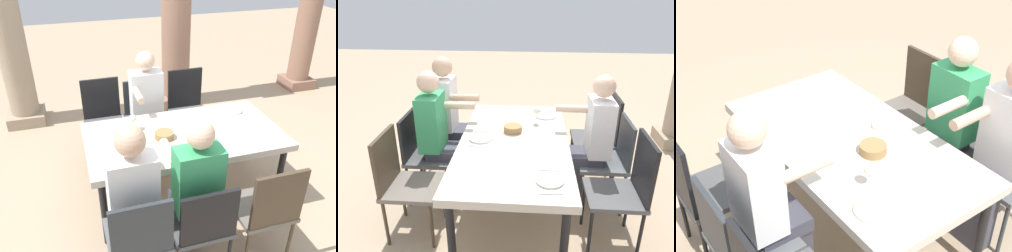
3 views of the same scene
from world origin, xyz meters
The scene contains 22 objects.
ground_plane centered at (0.00, 0.00, 0.00)m, with size 16.00×16.00×0.00m, color tan.
dining_table centered at (0.00, 0.00, 0.67)m, with size 1.81×0.95×0.73m.
chair_west_north centered at (-0.64, 0.90, 0.55)m, with size 0.44×0.44×0.95m.
chair_west_south centered at (-0.64, -0.90, 0.52)m, with size 0.44×0.44×0.91m.
chair_mid_north centered at (-0.17, 0.89, 0.52)m, with size 0.44×0.44×0.89m.
chair_mid_south centered at (-0.17, -0.89, 0.51)m, with size 0.44×0.44×0.88m.
chair_east_north centered at (0.36, 0.90, 0.54)m, with size 0.44×0.44×0.96m.
chair_east_south centered at (0.36, -0.90, 0.53)m, with size 0.44×0.44×0.93m.
diner_woman_green centered at (-0.17, -0.72, 0.70)m, with size 0.35×0.49×1.30m.
diner_man_white centered at (-0.64, -0.71, 0.71)m, with size 0.35×0.49×1.33m.
diner_guest_third centered at (-0.17, 0.70, 0.69)m, with size 0.35×0.49×1.30m.
plate_0 centered at (-0.60, 0.30, 0.74)m, with size 0.22×0.22×0.02m.
wine_glass_0 centered at (-0.44, 0.20, 0.85)m, with size 0.07×0.07×0.16m.
fork_0 centered at (-0.75, 0.30, 0.74)m, with size 0.02×0.17×0.01m, color silver.
spoon_0 centered at (-0.45, 0.30, 0.74)m, with size 0.02×0.17×0.01m, color silver.
plate_1 centered at (-0.01, -0.29, 0.74)m, with size 0.22×0.22×0.02m.
fork_1 centered at (-0.16, -0.29, 0.74)m, with size 0.02×0.17×0.01m, color silver.
spoon_1 centered at (0.14, -0.29, 0.74)m, with size 0.02×0.17×0.01m, color silver.
plate_2 centered at (0.63, 0.28, 0.74)m, with size 0.20×0.20×0.02m.
fork_2 centered at (0.48, 0.28, 0.74)m, with size 0.02×0.17×0.01m, color silver.
spoon_2 centered at (0.78, 0.28, 0.74)m, with size 0.02×0.17×0.01m, color silver.
bread_basket centered at (-0.20, -0.02, 0.76)m, with size 0.17×0.17×0.06m, color #9E7547.
Camera 2 is at (2.60, 0.13, 2.00)m, focal length 35.23 mm.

